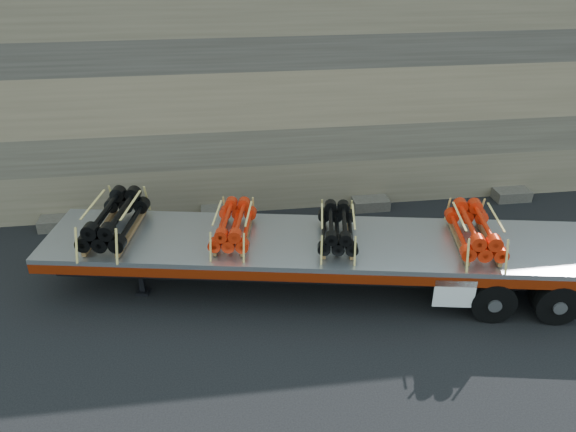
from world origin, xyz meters
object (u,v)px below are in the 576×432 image
(bundle_front, at_px, (114,220))
(bundle_midfront, at_px, (233,226))
(trailer, at_px, (318,263))
(bundle_midrear, at_px, (337,229))
(bundle_rear, at_px, (475,231))

(bundle_front, xyz_separation_m, bundle_midfront, (2.99, -0.58, -0.07))
(bundle_front, relative_size, bundle_midfront, 1.22)
(trailer, relative_size, bundle_midrear, 7.30)
(bundle_midrear, height_order, bundle_rear, bundle_rear)
(trailer, distance_m, bundle_front, 5.32)
(bundle_midrear, bearing_deg, bundle_front, -180.00)
(trailer, distance_m, bundle_midrear, 1.13)
(bundle_rear, bearing_deg, bundle_midrear, 180.00)
(bundle_midfront, height_order, bundle_midrear, bundle_midfront)
(bundle_midrear, xyz_separation_m, bundle_rear, (3.33, -0.65, 0.04))
(trailer, bearing_deg, bundle_midfront, -180.00)
(bundle_front, height_order, bundle_midrear, bundle_front)
(bundle_rear, bearing_deg, bundle_midfront, 180.00)
(trailer, bearing_deg, bundle_midrear, 0.00)
(bundle_rear, bearing_deg, bundle_front, -180.00)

